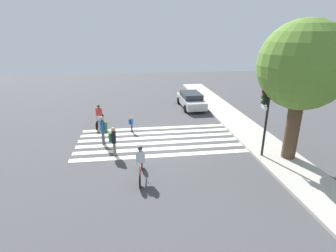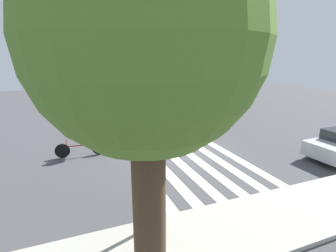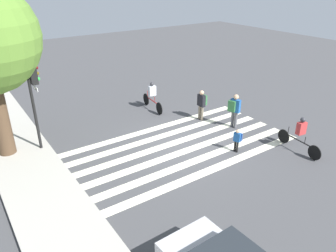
# 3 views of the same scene
# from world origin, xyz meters

# --- Properties ---
(ground_plane) EXTENTS (60.00, 60.00, 0.00)m
(ground_plane) POSITION_xyz_m (0.00, 0.00, 0.00)
(ground_plane) COLOR #444447
(sidewalk_curb) EXTENTS (36.00, 2.50, 0.14)m
(sidewalk_curb) POSITION_xyz_m (0.00, 6.25, 0.07)
(sidewalk_curb) COLOR #ADA89E
(sidewalk_curb) RESTS_ON ground_plane
(crosswalk_stripes) EXTENTS (4.92, 10.00, 0.01)m
(crosswalk_stripes) POSITION_xyz_m (0.00, 0.00, 0.00)
(crosswalk_stripes) COLOR #F2EDCC
(crosswalk_stripes) RESTS_ON ground_plane
(traffic_light) EXTENTS (0.60, 0.50, 4.07)m
(traffic_light) POSITION_xyz_m (3.22, 5.25, 2.85)
(traffic_light) COLOR black
(traffic_light) RESTS_ON ground_plane
(street_tree) EXTENTS (4.30, 4.30, 7.13)m
(street_tree) POSITION_xyz_m (3.60, 6.68, 4.91)
(street_tree) COLOR #4C3826
(street_tree) RESTS_ON ground_plane
(pedestrian_adult_tall_backpack) EXTENTS (0.46, 0.38, 1.64)m
(pedestrian_adult_tall_backpack) POSITION_xyz_m (1.81, -2.62, 0.96)
(pedestrian_adult_tall_backpack) COLOR #6B6051
(pedestrian_adult_tall_backpack) RESTS_ON ground_plane
(pedestrian_adult_blue_shirt) EXTENTS (0.32, 0.31, 1.07)m
(pedestrian_adult_blue_shirt) POSITION_xyz_m (-1.76, -1.65, 0.63)
(pedestrian_adult_blue_shirt) COLOR black
(pedestrian_adult_blue_shirt) RESTS_ON ground_plane
(pedestrian_adult_yellow_jacket) EXTENTS (0.53, 0.50, 1.76)m
(pedestrian_adult_yellow_jacket) POSITION_xyz_m (0.14, -3.32, 1.03)
(pedestrian_adult_yellow_jacket) COLOR #4C4C51
(pedestrian_adult_yellow_jacket) RESTS_ON ground_plane
(cyclist_far_lane) EXTENTS (2.36, 0.43, 1.60)m
(cyclist_far_lane) POSITION_xyz_m (-3.23, -3.93, 0.86)
(cyclist_far_lane) COLOR black
(cyclist_far_lane) RESTS_ON ground_plane
(cyclist_mid_street) EXTENTS (2.35, 0.42, 1.63)m
(cyclist_mid_street) POSITION_xyz_m (4.50, -1.23, 0.87)
(cyclist_mid_street) COLOR black
(cyclist_mid_street) RESTS_ON ground_plane
(car_parked_dark_suv) EXTENTS (4.74, 2.00, 1.37)m
(car_parked_dark_suv) POSITION_xyz_m (-7.35, 3.75, 0.71)
(car_parked_dark_suv) COLOR #B7B7BC
(car_parked_dark_suv) RESTS_ON ground_plane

